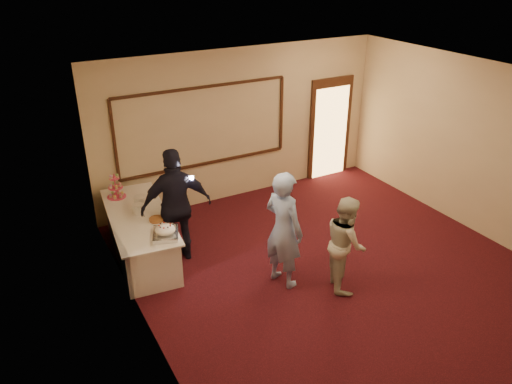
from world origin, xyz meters
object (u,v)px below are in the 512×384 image
man (284,230)px  guest (176,206)px  plate_stack_a (138,208)px  woman (346,243)px  tart (157,220)px  pavlova_tray (165,231)px  plate_stack_b (141,201)px  cupcake_stand (116,188)px  buffet_table (141,235)px

man → guest: 1.79m
plate_stack_a → woman: size_ratio=0.13×
tart → pavlova_tray: bearing=-92.8°
plate_stack_b → pavlova_tray: bearing=-88.4°
tart → woman: (2.24, -1.89, -0.06)m
tart → man: bearing=-43.2°
woman → tart: bearing=73.2°
pavlova_tray → man: size_ratio=0.31×
woman → plate_stack_b: bearing=65.7°
cupcake_stand → plate_stack_a: 0.77m
plate_stack_b → tart: 0.64m
pavlova_tray → woman: size_ratio=0.39×
plate_stack_b → man: 2.54m
guest → plate_stack_a: bearing=-32.2°
pavlova_tray → man: 1.75m
tart → man: man is taller
man → pavlova_tray: bearing=42.2°
tart → guest: guest is taller
pavlova_tray → woman: (2.27, -1.40, -0.11)m
buffet_table → woman: 3.33m
pavlova_tray → cupcake_stand: size_ratio=1.22×
tart → guest: size_ratio=0.14×
cupcake_stand → plate_stack_b: cupcake_stand is taller
plate_stack_a → plate_stack_b: plate_stack_b is taller
pavlova_tray → man: man is taller
pavlova_tray → guest: 0.61m
plate_stack_a → man: 2.44m
plate_stack_a → woman: bearing=-43.8°
woman → guest: size_ratio=0.77×
cupcake_stand → buffet_table: bearing=-80.5°
buffet_table → plate_stack_a: (0.03, 0.07, 0.46)m
cupcake_stand → plate_stack_a: size_ratio=2.54×
pavlova_tray → plate_stack_a: 0.92m
plate_stack_b → man: (1.54, -2.02, 0.06)m
plate_stack_a → guest: size_ratio=0.10×
buffet_table → cupcake_stand: 0.99m
buffet_table → tart: tart is taller
pavlova_tray → guest: bearing=53.0°
tart → plate_stack_b: bearing=95.0°
plate_stack_b → cupcake_stand: bearing=117.4°
pavlova_tray → plate_stack_a: (-0.14, 0.91, -0.00)m
plate_stack_b → tart: bearing=-85.0°
buffet_table → tart: size_ratio=9.14×
tart → man: (1.48, -1.39, 0.12)m
buffet_table → man: size_ratio=1.33×
buffet_table → cupcake_stand: cupcake_stand is taller
plate_stack_a → guest: bearing=-40.4°
buffet_table → tart: (0.19, -0.35, 0.41)m
woman → man: bearing=79.8°
cupcake_stand → guest: bearing=-60.4°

